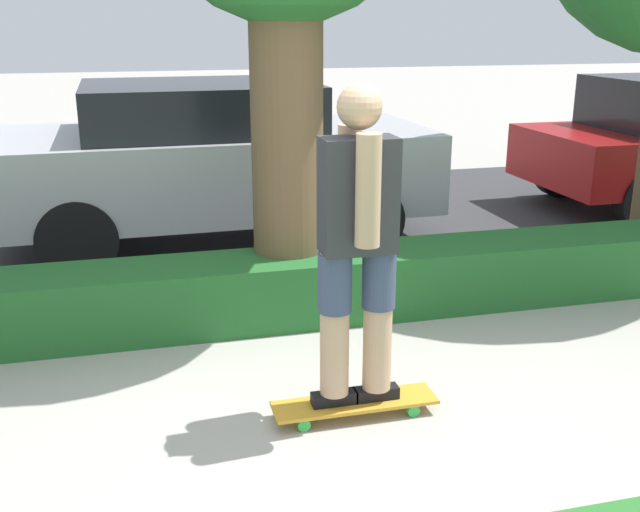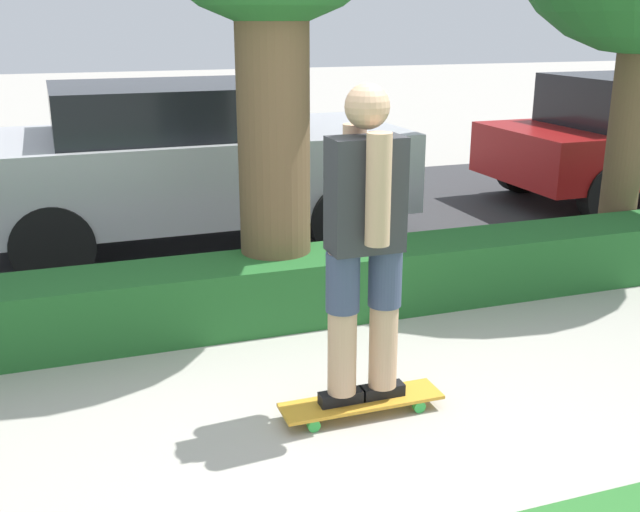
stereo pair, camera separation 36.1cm
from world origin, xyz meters
name	(u,v)px [view 1 (the left image)]	position (x,y,z in m)	size (l,w,h in m)	color
ground_plane	(338,425)	(0.00, 0.00, 0.00)	(60.00, 60.00, 0.00)	#ADA89E
street_asphalt	(233,229)	(0.00, 4.20, 0.00)	(18.24, 5.00, 0.01)	#38383A
hedge_row	(280,289)	(0.00, 1.60, 0.25)	(18.24, 0.60, 0.49)	#236028
skateboard	(355,404)	(0.12, 0.08, 0.08)	(0.95, 0.24, 0.09)	gold
skater_person	(357,242)	(0.12, 0.08, 1.04)	(0.51, 0.46, 1.78)	black
parked_car_middle	(212,158)	(-0.22, 3.89, 0.84)	(4.27, 2.03, 1.58)	#B7B7BC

